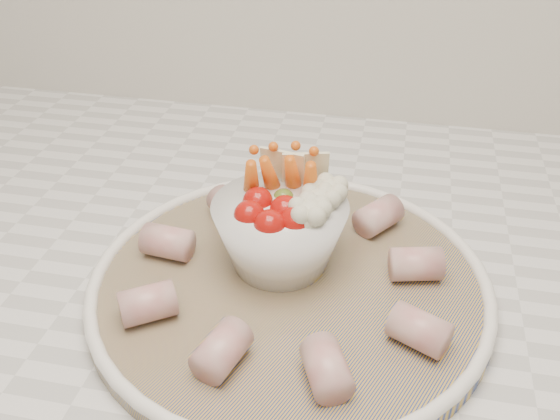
# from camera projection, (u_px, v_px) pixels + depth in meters

# --- Properties ---
(serving_platter) EXTENTS (0.47, 0.47, 0.02)m
(serving_platter) POSITION_uv_depth(u_px,v_px,m) (290.00, 284.00, 0.56)
(serving_platter) COLOR navy
(serving_platter) RESTS_ON kitchen_counter
(veggie_bowl) EXTENTS (0.12, 0.12, 0.10)m
(veggie_bowl) POSITION_uv_depth(u_px,v_px,m) (283.00, 227.00, 0.56)
(veggie_bowl) COLOR white
(veggie_bowl) RESTS_ON serving_platter
(cured_meat_rolls) EXTENTS (0.28, 0.29, 0.03)m
(cured_meat_rolls) POSITION_uv_depth(u_px,v_px,m) (290.00, 267.00, 0.55)
(cured_meat_rolls) COLOR #AF5050
(cured_meat_rolls) RESTS_ON serving_platter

